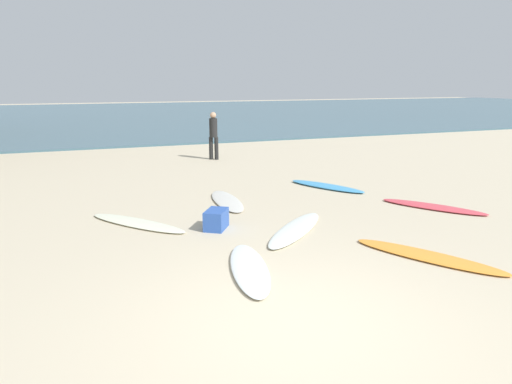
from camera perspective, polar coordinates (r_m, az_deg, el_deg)
name	(u,v)px	position (r m, az deg, el deg)	size (l,w,h in m)	color
ground_plane	(299,323)	(5.62, 5.18, -15.49)	(120.00, 120.00, 0.00)	beige
ocean_water	(101,115)	(40.19, -18.25, 8.80)	(120.00, 40.00, 0.08)	#426675
surfboard_0	(137,223)	(9.40, -14.14, -3.64)	(0.48, 2.36, 0.06)	#EAEBCC
surfboard_1	(227,201)	(10.79, -3.53, -1.06)	(0.56, 2.08, 0.07)	silver
surfboard_2	(249,268)	(6.96, -0.80, -9.20)	(0.53, 2.05, 0.08)	white
surfboard_3	(428,256)	(7.92, 20.03, -7.27)	(0.51, 2.41, 0.06)	orange
surfboard_4	(327,186)	(12.37, 8.53, 0.70)	(0.49, 2.20, 0.08)	#459DDA
surfboard_5	(433,207)	(10.97, 20.59, -1.67)	(0.48, 2.24, 0.07)	#E34854
surfboard_6	(296,229)	(8.76, 4.80, -4.48)	(0.52, 2.36, 0.07)	white
beachgoer_near	(213,133)	(16.66, -5.16, 7.06)	(0.39, 0.39, 1.65)	black
beach_cooler	(216,219)	(8.85, -4.83, -3.32)	(0.55, 0.35, 0.36)	#2D56B2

